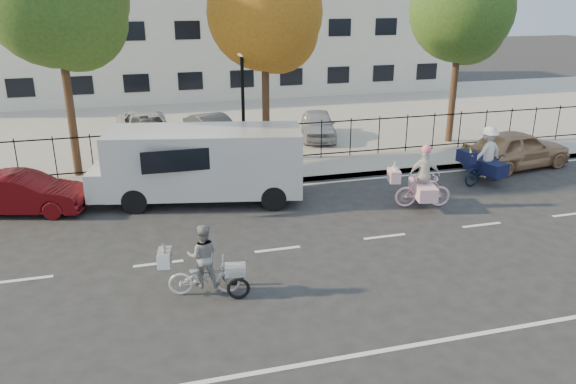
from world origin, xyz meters
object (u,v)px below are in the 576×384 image
object	(u,v)px
white_van	(202,162)
lot_car_d	(318,125)
unicorn_bike	(422,184)
bull_bike	(486,161)
lot_car_b	(146,128)
lamppost	(243,86)
red_sedan	(23,193)
zebra_trike	(204,268)
lot_car_c	(214,130)
gold_sedan	(516,149)

from	to	relation	value
white_van	lot_car_d	xyz separation A→B (m)	(5.82, 6.08, -0.51)
unicorn_bike	bull_bike	distance (m)	3.46
white_van	lot_car_b	size ratio (longest dim) A/B	1.49
lamppost	red_sedan	xyz separation A→B (m)	(-7.14, -2.30, -2.50)
zebra_trike	white_van	xyz separation A→B (m)	(0.72, 5.82, 0.64)
lot_car_c	lot_car_d	size ratio (longest dim) A/B	1.05
zebra_trike	gold_sedan	xyz separation A→B (m)	(12.43, 6.22, 0.10)
white_van	zebra_trike	bearing A→B (deg)	-85.16
red_sedan	lot_car_d	size ratio (longest dim) A/B	1.05
lamppost	bull_bike	xyz separation A→B (m)	(7.65, -3.61, -2.31)
gold_sedan	lot_car_c	world-z (taller)	gold_sedan
lot_car_d	lamppost	bearing A→B (deg)	-125.41
white_van	lot_car_b	distance (m)	7.43
lot_car_d	lot_car_c	bearing A→B (deg)	-167.86
unicorn_bike	red_sedan	size ratio (longest dim) A/B	0.54
lamppost	unicorn_bike	xyz separation A→B (m)	(4.50, -5.04, -2.38)
lot_car_b	red_sedan	bearing A→B (deg)	-124.57
lamppost	lot_car_b	distance (m)	6.12
zebra_trike	gold_sedan	bearing A→B (deg)	-53.35
red_sedan	lot_car_d	bearing A→B (deg)	-47.10
bull_bike	lot_car_b	world-z (taller)	bull_bike
gold_sedan	lot_car_c	size ratio (longest dim) A/B	1.16
unicorn_bike	bull_bike	xyz separation A→B (m)	(3.15, 1.43, 0.07)
white_van	lot_car_b	bearing A→B (deg)	113.42
zebra_trike	white_van	world-z (taller)	white_van
red_sedan	lot_car_c	bearing A→B (deg)	-32.49
lamppost	bull_bike	world-z (taller)	lamppost
bull_bike	gold_sedan	distance (m)	2.55
zebra_trike	lot_car_d	xyz separation A→B (m)	(6.54, 11.90, 0.12)
bull_bike	white_van	distance (m)	9.57
gold_sedan	lot_car_d	bearing A→B (deg)	37.28
lamppost	lot_car_c	bearing A→B (deg)	99.62
red_sedan	lot_car_b	bearing A→B (deg)	-13.16
zebra_trike	lot_car_c	size ratio (longest dim) A/B	0.52
gold_sedan	lot_car_d	world-z (taller)	gold_sedan
gold_sedan	lot_car_d	xyz separation A→B (m)	(-5.89, 5.68, 0.02)
gold_sedan	white_van	bearing A→B (deg)	83.19
bull_bike	lot_car_c	xyz separation A→B (m)	(-8.25, 7.14, -0.04)
lamppost	lot_car_d	bearing A→B (deg)	40.52
lamppost	bull_bike	bearing A→B (deg)	-25.24
zebra_trike	gold_sedan	size ratio (longest dim) A/B	0.45
bull_bike	red_sedan	distance (m)	14.85
red_sedan	lot_car_c	distance (m)	8.77
lamppost	lot_car_b	world-z (taller)	lamppost
lamppost	bull_bike	size ratio (longest dim) A/B	1.95
zebra_trike	red_sedan	xyz separation A→B (m)	(-4.56, 6.22, -0.02)
gold_sedan	zebra_trike	bearing A→B (deg)	107.81
zebra_trike	unicorn_bike	size ratio (longest dim) A/B	0.95
lamppost	lot_car_d	xyz separation A→B (m)	(3.95, 3.38, -2.36)
lot_car_b	lot_car_d	size ratio (longest dim) A/B	1.29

